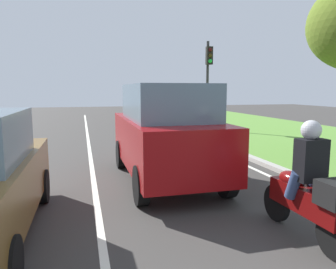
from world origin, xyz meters
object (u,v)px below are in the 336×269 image
(rider_person, at_px, (309,159))
(traffic_light_near_right, at_px, (208,71))
(car_suv_ahead, at_px, (166,132))
(motorcycle, at_px, (309,202))

(rider_person, height_order, traffic_light_near_right, traffic_light_near_right)
(rider_person, relative_size, traffic_light_near_right, 0.25)
(car_suv_ahead, relative_size, rider_person, 3.87)
(car_suv_ahead, relative_size, motorcycle, 2.37)
(motorcycle, relative_size, traffic_light_near_right, 0.41)
(car_suv_ahead, height_order, traffic_light_near_right, traffic_light_near_right)
(motorcycle, bearing_deg, rider_person, 90.56)
(traffic_light_near_right, bearing_deg, motorcycle, -105.30)
(motorcycle, bearing_deg, traffic_light_near_right, 74.14)
(car_suv_ahead, bearing_deg, rider_person, -71.58)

